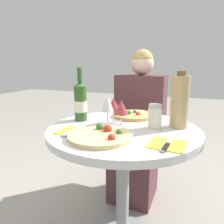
# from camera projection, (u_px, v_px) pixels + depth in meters

# --- Properties ---
(dining_table) EXTENTS (0.81, 0.81, 0.72)m
(dining_table) POSITION_uv_depth(u_px,v_px,m) (123.00, 154.00, 1.20)
(dining_table) COLOR gray
(dining_table) RESTS_ON ground_plane
(chair_behind_diner) EXTENTS (0.36, 0.36, 0.85)m
(chair_behind_diner) POSITION_uv_depth(u_px,v_px,m) (142.00, 138.00, 1.91)
(chair_behind_diner) COLOR #ADADB2
(chair_behind_diner) RESTS_ON ground_plane
(seated_diner) EXTENTS (0.39, 0.47, 1.17)m
(seated_diner) POSITION_uv_depth(u_px,v_px,m) (138.00, 132.00, 1.76)
(seated_diner) COLOR #512D33
(seated_diner) RESTS_ON ground_plane
(pizza_large) EXTENTS (0.30, 0.30, 0.05)m
(pizza_large) POSITION_uv_depth(u_px,v_px,m) (101.00, 135.00, 1.00)
(pizza_large) COLOR #E5C17F
(pizza_large) RESTS_ON dining_table
(pizza_small_far) EXTENTS (0.26, 0.26, 0.04)m
(pizza_small_far) POSITION_uv_depth(u_px,v_px,m) (134.00, 115.00, 1.40)
(pizza_small_far) COLOR tan
(pizza_small_far) RESTS_ON dining_table
(wine_bottle) EXTENTS (0.08, 0.08, 0.31)m
(wine_bottle) POSITION_uv_depth(u_px,v_px,m) (81.00, 101.00, 1.29)
(wine_bottle) COLOR #2D5623
(wine_bottle) RESTS_ON dining_table
(tall_carafe) EXTENTS (0.09, 0.09, 0.30)m
(tall_carafe) POSITION_uv_depth(u_px,v_px,m) (180.00, 101.00, 1.14)
(tall_carafe) COLOR tan
(tall_carafe) RESTS_ON dining_table
(sugar_shaker) EXTENTS (0.07, 0.07, 0.13)m
(sugar_shaker) POSITION_uv_depth(u_px,v_px,m) (155.00, 117.00, 1.14)
(sugar_shaker) COLOR silver
(sugar_shaker) RESTS_ON dining_table
(wine_glass_center) EXTENTS (0.08, 0.08, 0.14)m
(wine_glass_center) POSITION_uv_depth(u_px,v_px,m) (121.00, 107.00, 1.18)
(wine_glass_center) COLOR silver
(wine_glass_center) RESTS_ON dining_table
(wine_glass_back_left) EXTENTS (0.08, 0.08, 0.14)m
(wine_glass_back_left) POSITION_uv_depth(u_px,v_px,m) (114.00, 105.00, 1.24)
(wine_glass_back_left) COLOR silver
(wine_glass_back_left) RESTS_ON dining_table
(wine_glass_front_left) EXTENTS (0.07, 0.07, 0.17)m
(wine_glass_front_left) POSITION_uv_depth(u_px,v_px,m) (108.00, 104.00, 1.16)
(wine_glass_front_left) COLOR silver
(wine_glass_front_left) RESTS_ON dining_table
(place_setting_left) EXTENTS (0.15, 0.19, 0.01)m
(place_setting_left) POSITION_uv_depth(u_px,v_px,m) (73.00, 131.00, 1.09)
(place_setting_left) COLOR yellow
(place_setting_left) RESTS_ON dining_table
(place_setting_right) EXTENTS (0.16, 0.19, 0.01)m
(place_setting_right) POSITION_uv_depth(u_px,v_px,m) (167.00, 144.00, 0.92)
(place_setting_right) COLOR yellow
(place_setting_right) RESTS_ON dining_table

